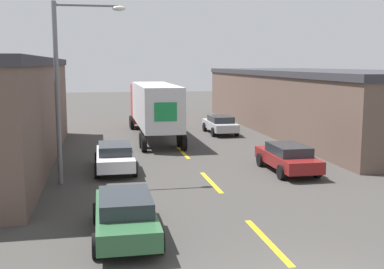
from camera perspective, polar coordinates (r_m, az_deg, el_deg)
The scene contains 8 objects.
road_centerline at distance 21.16m, azimuth 2.26°, elevation -5.65°, with size 0.20×18.16×0.01m.
warehouse_right at distance 38.81m, azimuth 14.84°, elevation 3.97°, with size 10.26×30.01×4.67m.
semi_truck at distance 33.88m, azimuth -4.65°, elevation 3.51°, with size 2.66×13.12×3.78m.
parked_car_left_far at distance 23.50m, azimuth -9.14°, elevation -2.55°, with size 1.93×4.62×1.34m.
parked_car_right_far at distance 35.64m, azimuth 3.36°, elevation 1.25°, with size 1.93×4.62×1.34m.
parked_car_left_near at distance 14.59m, azimuth -7.92°, elevation -9.30°, with size 1.93×4.62×1.34m.
parked_car_right_mid at distance 23.41m, azimuth 11.26°, elevation -2.64°, with size 1.93×4.62×1.34m.
street_lamp at distance 21.02m, azimuth -14.69°, elevation 6.47°, with size 3.03×0.32×7.69m.
Camera 1 is at (-4.72, -9.46, 5.13)m, focal length 45.00 mm.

